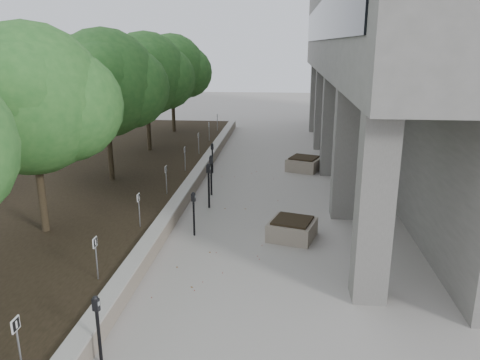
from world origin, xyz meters
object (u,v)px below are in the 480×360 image
at_px(crabapple_tree_5, 172,83).
at_px(parking_meter_4, 211,175).
at_px(parking_meter_2, 194,214).
at_px(crabapple_tree_2, 34,131).
at_px(parking_meter_1, 99,331).
at_px(planter_back, 304,164).
at_px(crabapple_tree_3, 106,106).
at_px(parking_meter_5, 212,158).
at_px(parking_meter_3, 209,186).
at_px(crabapple_tree_4, 147,92).
at_px(planter_front, 292,229).

xyz_separation_m(crabapple_tree_5, parking_meter_4, (3.78, -10.29, -2.39)).
bearing_deg(parking_meter_2, crabapple_tree_2, -153.72).
distance_m(crabapple_tree_5, parking_meter_1, 20.12).
bearing_deg(planter_back, parking_meter_2, -113.99).
height_order(crabapple_tree_3, parking_meter_5, crabapple_tree_3).
relative_size(crabapple_tree_5, parking_meter_3, 3.58).
height_order(crabapple_tree_4, parking_meter_1, crabapple_tree_4).
bearing_deg(crabapple_tree_5, planter_front, -64.58).
height_order(crabapple_tree_5, parking_meter_1, crabapple_tree_5).
bearing_deg(crabapple_tree_2, crabapple_tree_3, 90.00).
distance_m(crabapple_tree_5, parking_meter_5, 8.44).
bearing_deg(parking_meter_5, parking_meter_3, -78.29).
height_order(crabapple_tree_5, planter_back, crabapple_tree_5).
bearing_deg(crabapple_tree_4, parking_meter_2, -66.82).
xyz_separation_m(crabapple_tree_4, parking_meter_5, (3.36, -2.33, -2.48)).
bearing_deg(parking_meter_3, parking_meter_4, 106.65).
bearing_deg(parking_meter_5, crabapple_tree_4, 149.75).
height_order(crabapple_tree_2, crabapple_tree_5, same).
relative_size(crabapple_tree_4, parking_meter_3, 3.58).
bearing_deg(crabapple_tree_4, parking_meter_5, -34.74).
distance_m(parking_meter_3, parking_meter_5, 4.37).
bearing_deg(crabapple_tree_3, planter_front, -30.72).
bearing_deg(crabapple_tree_4, crabapple_tree_2, -90.00).
xyz_separation_m(crabapple_tree_2, parking_meter_2, (3.86, 0.98, -2.47)).
bearing_deg(crabapple_tree_2, parking_meter_4, 51.29).
relative_size(crabapple_tree_2, planter_back, 4.30).
bearing_deg(planter_front, crabapple_tree_5, 115.42).
bearing_deg(parking_meter_5, planter_back, 16.61).
height_order(crabapple_tree_2, parking_meter_3, crabapple_tree_2).
relative_size(parking_meter_2, planter_back, 1.02).
height_order(crabapple_tree_2, planter_front, crabapple_tree_2).
bearing_deg(crabapple_tree_3, parking_meter_5, 38.45).
height_order(parking_meter_5, planter_front, parking_meter_5).
height_order(parking_meter_3, parking_meter_5, parking_meter_3).
bearing_deg(crabapple_tree_4, planter_back, -11.81).
relative_size(parking_meter_4, planter_front, 1.23).
distance_m(crabapple_tree_3, parking_meter_5, 4.96).
xyz_separation_m(parking_meter_2, parking_meter_4, (-0.09, 3.73, 0.09)).
relative_size(crabapple_tree_4, parking_meter_1, 4.17).
bearing_deg(crabapple_tree_3, crabapple_tree_2, -90.00).
xyz_separation_m(crabapple_tree_2, crabapple_tree_3, (0.00, 5.00, 0.00)).
distance_m(crabapple_tree_5, parking_meter_2, 14.75).
height_order(crabapple_tree_2, parking_meter_1, crabapple_tree_2).
bearing_deg(parking_meter_5, parking_meter_2, -81.23).
bearing_deg(crabapple_tree_4, crabapple_tree_5, 90.00).
bearing_deg(parking_meter_3, crabapple_tree_5, 119.61).
relative_size(crabapple_tree_4, parking_meter_4, 3.71).
distance_m(parking_meter_2, planter_back, 8.23).
relative_size(crabapple_tree_4, planter_back, 4.30).
height_order(parking_meter_2, planter_front, parking_meter_2).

